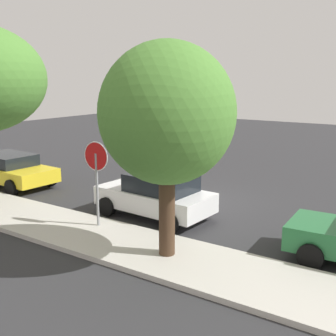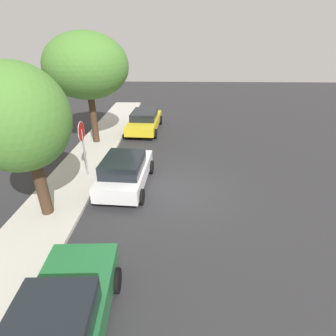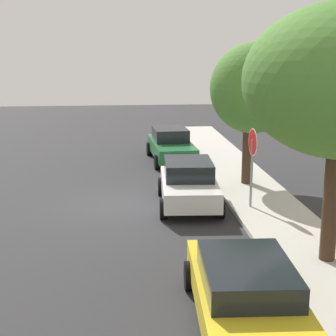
% 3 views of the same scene
% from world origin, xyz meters
% --- Properties ---
extents(ground_plane, '(60.00, 60.00, 0.00)m').
position_xyz_m(ground_plane, '(0.00, 0.00, 0.00)').
color(ground_plane, '#2D2D30').
extents(sidewalk_curb, '(32.00, 2.42, 0.14)m').
position_xyz_m(sidewalk_curb, '(0.00, 4.85, 0.07)').
color(sidewalk_curb, beige).
rests_on(sidewalk_curb, ground_plane).
extents(stop_sign, '(0.88, 0.08, 2.71)m').
position_xyz_m(stop_sign, '(1.05, 4.26, 1.89)').
color(stop_sign, gray).
rests_on(stop_sign, ground_plane).
extents(parked_car_white, '(3.97, 2.19, 1.49)m').
position_xyz_m(parked_car_white, '(0.26, 2.33, 0.77)').
color(parked_car_white, white).
rests_on(parked_car_white, ground_plane).
extents(parked_car_yellow, '(4.68, 2.28, 1.35)m').
position_xyz_m(parked_car_yellow, '(8.01, 2.36, 0.71)').
color(parked_car_yellow, yellow).
rests_on(parked_car_yellow, ground_plane).
extents(parked_car_green, '(4.55, 2.14, 1.51)m').
position_xyz_m(parked_car_green, '(-6.62, 2.45, 0.75)').
color(parked_car_green, '#236B38').
rests_on(parked_car_green, ground_plane).
extents(street_tree_near_corner, '(3.23, 3.23, 5.40)m').
position_xyz_m(street_tree_near_corner, '(-1.99, 5.03, 3.70)').
color(street_tree_near_corner, '#422D1E').
rests_on(street_tree_near_corner, ground_plane).
extents(street_tree_mid_block, '(4.59, 4.59, 6.27)m').
position_xyz_m(street_tree_mid_block, '(5.49, 5.10, 4.48)').
color(street_tree_mid_block, '#422D1E').
rests_on(street_tree_mid_block, ground_plane).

